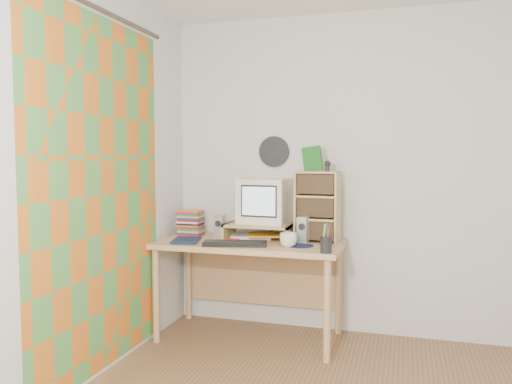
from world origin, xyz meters
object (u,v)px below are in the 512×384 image
Objects in this scene: crt_monitor at (264,201)px; dvd_stack at (190,219)px; desk at (252,257)px; cd_rack at (317,206)px; mug at (288,240)px; keyboard at (235,244)px; diary at (174,238)px.

crt_monitor is 0.63m from dvd_stack.
dvd_stack is at bearing 174.01° from desk.
mug is at bearing -114.85° from cd_rack.
desk is 0.32m from keyboard.
diary is at bearing -89.74° from dvd_stack.
diary reaches higher than keyboard.
crt_monitor is at bearing 2.81° from dvd_stack.
dvd_stack is at bearing -173.54° from crt_monitor.
mug is at bearing -32.53° from desk.
desk is at bearing -168.32° from cd_rack.
mug reaches higher than desk.
diary is (-1.04, -0.32, -0.24)m from cd_rack.
mug is (0.27, -0.30, -0.24)m from crt_monitor.
keyboard is at bearing -142.72° from cd_rack.
dvd_stack is 1.05m from cd_rack.
crt_monitor reaches higher than keyboard.
crt_monitor is 0.43m from cd_rack.
desk is 2.64× the size of cd_rack.
cd_rack is (1.04, 0.01, 0.13)m from dvd_stack.
keyboard is 0.39m from mug.
keyboard is 0.86× the size of cd_rack.
dvd_stack is (-0.61, -0.03, -0.16)m from crt_monitor.
mug is (0.34, -0.22, 0.18)m from desk.
diary is (0.00, -0.31, -0.11)m from dvd_stack.
mug is at bearing -44.78° from crt_monitor.
keyboard is 0.50m from diary.
keyboard is at bearing -102.76° from crt_monitor.
crt_monitor reaches higher than dvd_stack.
keyboard is 3.62× the size of mug.
desk is at bearing -6.00° from dvd_stack.
crt_monitor is 0.69× the size of cd_rack.
mug is 0.53× the size of diary.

